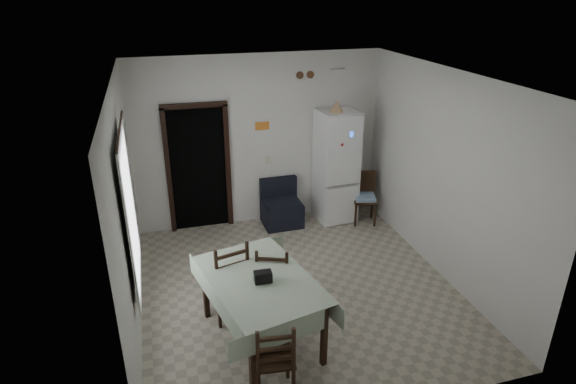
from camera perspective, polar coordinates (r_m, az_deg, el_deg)
The scene contains 25 objects.
ground at distance 6.83m, azimuth 1.18°, elevation -11.30°, with size 4.50×4.50×0.00m, color #A39A85.
ceiling at distance 5.69m, azimuth 1.43°, elevation 13.41°, with size 4.20×4.50×0.02m, color white, non-canonical shape.
wall_back at distance 8.16m, azimuth -3.41°, elevation 6.01°, with size 4.20×0.02×2.90m, color silver, non-canonical shape.
wall_front at distance 4.29m, azimuth 10.40°, elevation -11.72°, with size 4.20×0.02×2.90m, color silver, non-canonical shape.
wall_left at distance 5.90m, azimuth -18.61°, elevation -2.33°, with size 0.02×4.50×2.90m, color silver, non-canonical shape.
wall_right at distance 6.99m, azimuth 17.97°, elevation 1.83°, with size 0.02×4.50×2.90m, color silver, non-canonical shape.
doorway at distance 8.33m, azimuth -10.73°, elevation 3.16°, with size 1.06×0.52×2.22m.
window_recess at distance 5.68m, azimuth -19.28°, elevation -2.32°, with size 0.10×1.20×1.60m, color silver.
curtain at distance 5.67m, azimuth -18.18°, elevation -2.20°, with size 0.02×1.45×1.85m, color silver.
curtain_rod at distance 5.35m, azimuth -19.35°, elevation 7.03°, with size 0.02×0.02×1.60m, color black.
calendar at distance 8.11m, azimuth -3.07°, elevation 7.17°, with size 0.28×0.02×0.40m, color white.
calendar_image at distance 8.08m, azimuth -3.08°, elevation 7.84°, with size 0.24×0.01×0.14m, color orange.
light_switch at distance 8.29m, azimuth -2.32°, elevation 3.77°, with size 0.08×0.02×0.12m, color beige.
vent_left at distance 8.07m, azimuth 1.42°, elevation 13.67°, with size 0.12×0.12×0.03m, color brown.
vent_right at distance 8.12m, azimuth 2.67°, elevation 13.72°, with size 0.12×0.12×0.03m, color brown.
emergency_light at distance 8.25m, azimuth 5.92°, elevation 14.00°, with size 0.25×0.07×0.09m, color white.
fridge at distance 8.38m, azimuth 5.72°, elevation 3.05°, with size 0.64×0.64×1.97m, color white, non-canonical shape.
tan_cone at distance 7.97m, azimuth 5.77°, elevation 10.11°, with size 0.23×0.23×0.19m, color tan.
navy_seat at distance 8.32m, azimuth -0.73°, elevation -1.39°, with size 0.65×0.63×0.79m, color black, non-canonical shape.
corner_chair at distance 8.48m, azimuth 9.08°, elevation -0.78°, with size 0.39×0.39×0.91m, color black, non-canonical shape.
dining_table at distance 5.75m, azimuth -3.26°, elevation -13.71°, with size 1.07×1.63×0.85m, color #A7BA9F, non-canonical shape.
black_bag at distance 5.41m, azimuth -2.98°, elevation -10.01°, with size 0.20×0.12×0.13m, color black.
dining_chair_far_left at distance 6.11m, azimuth -7.29°, elevation -10.03°, with size 0.47×0.47×1.09m, color black, non-canonical shape.
dining_chair_far_right at distance 6.13m, azimuth -1.67°, elevation -10.23°, with size 0.42×0.42×0.98m, color black, non-canonical shape.
dining_chair_near_head at distance 5.08m, azimuth -1.72°, elevation -18.91°, with size 0.40×0.40×0.94m, color black, non-canonical shape.
Camera 1 is at (-1.68, -5.35, 3.90)m, focal length 30.00 mm.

